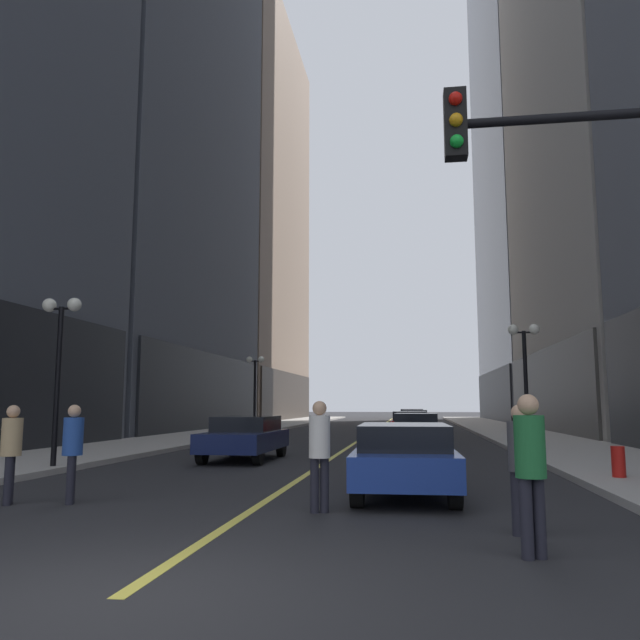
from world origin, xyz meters
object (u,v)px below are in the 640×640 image
car_blue (404,456)px  car_white (415,419)px  car_navy (245,436)px  car_maroon (412,417)px  pedestrian_in_green_parka (530,461)px  fire_hydrant_right (619,465)px  street_lamp_right_mid (525,358)px  street_lamp_left_far (255,377)px  pedestrian_in_tan_trench (11,446)px  pedestrian_with_orange_bag (521,459)px  street_lamp_left_near (60,343)px  car_silver (417,428)px  pedestrian_in_blue_hoodie (73,446)px  pedestrian_in_white_shirt (320,447)px  car_red (409,423)px

car_blue → car_white: (0.23, 29.49, -0.00)m
car_navy → car_maroon: (4.95, 30.74, 0.00)m
pedestrian_in_green_parka → fire_hydrant_right: (3.01, 7.01, -0.66)m
pedestrian_in_green_parka → street_lamp_right_mid: bearing=80.4°
car_white → street_lamp_left_far: size_ratio=1.01×
car_maroon → pedestrian_in_green_parka: pedestrian_in_green_parka is taller
pedestrian_in_tan_trench → pedestrian_with_orange_bag: bearing=-9.5°
street_lamp_left_near → fire_hydrant_right: 13.61m
fire_hydrant_right → car_silver: bearing=109.1°
car_white → car_blue: bearing=-90.4°
pedestrian_with_orange_bag → pedestrian_in_blue_hoodie: 7.42m
car_blue → fire_hydrant_right: bearing=27.2°
car_navy → street_lamp_left_near: bearing=-133.9°
pedestrian_with_orange_bag → street_lamp_right_mid: size_ratio=0.38×
car_white → street_lamp_left_near: bearing=-108.7°
pedestrian_with_orange_bag → street_lamp_left_near: bearing=148.9°
car_blue → pedestrian_in_white_shirt: size_ratio=2.63×
car_silver → car_white: same height
car_white → car_maroon: 8.07m
pedestrian_in_white_shirt → street_lamp_left_far: (-7.51, 25.14, 2.24)m
car_navy → car_red: same height
car_navy → pedestrian_in_blue_hoodie: pedestrian_in_blue_hoodie is taller
car_red → car_silver: bearing=-87.0°
car_white → street_lamp_right_mid: (3.76, -19.31, 2.54)m
pedestrian_in_blue_hoodie → car_red: bearing=76.3°
pedestrian_in_white_shirt → pedestrian_in_tan_trench: pedestrian_in_white_shirt is taller
car_red → fire_hydrant_right: size_ratio=5.63×
car_silver → street_lamp_left_near: size_ratio=0.93×
pedestrian_in_white_shirt → car_maroon: bearing=88.1°
pedestrian_in_tan_trench → street_lamp_left_near: (-2.16, 4.90, 2.28)m
car_red → car_maroon: 16.41m
car_red → car_navy: bearing=-108.8°
fire_hydrant_right → car_maroon: bearing=97.2°
fire_hydrant_right → pedestrian_in_blue_hoodie: bearing=-157.7°
street_lamp_left_far → pedestrian_in_white_shirt: bearing=-73.4°
car_silver → street_lamp_left_near: street_lamp_left_near is taller
car_red → car_maroon: (0.07, 16.41, 0.00)m
pedestrian_in_white_shirt → pedestrian_in_blue_hoodie: (-4.36, 0.25, -0.04)m
car_red → car_blue: bearing=-89.8°
pedestrian_in_green_parka → street_lamp_left_near: size_ratio=0.41×
car_navy → fire_hydrant_right: bearing=-25.6°
street_lamp_right_mid → pedestrian_in_green_parka: bearing=-99.6°
pedestrian_in_green_parka → street_lamp_right_mid: (2.51, 14.88, 2.20)m
pedestrian_in_tan_trench → street_lamp_left_far: street_lamp_left_far is taller
fire_hydrant_right → street_lamp_left_far: bearing=122.7°
pedestrian_in_white_shirt → pedestrian_in_blue_hoodie: bearing=176.7°
car_navy → pedestrian_in_blue_hoodie: 8.71m
car_blue → car_maroon: (0.01, 37.56, 0.00)m
car_navy → street_lamp_right_mid: (8.92, 3.35, 2.54)m
pedestrian_with_orange_bag → street_lamp_left_far: street_lamp_left_far is taller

